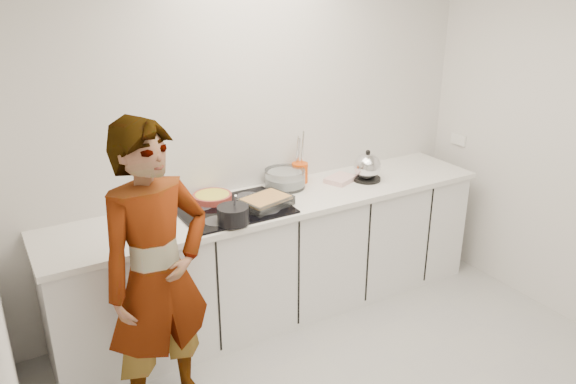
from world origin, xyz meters
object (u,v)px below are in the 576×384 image
cook (158,277)px  tart_dish (212,197)px  baking_dish (266,201)px  hob (233,209)px  saucepan (233,215)px  utensil_crock (300,173)px  kettle (367,168)px  mixing_bowl (285,179)px

cook → tart_dish: bearing=36.4°
baking_dish → tart_dish: bearing=134.3°
cook → baking_dish: bearing=14.2°
hob → saucepan: 0.25m
baking_dish → utensil_crock: 0.55m
utensil_crock → cook: 1.57m
baking_dish → utensil_crock: utensil_crock is taller
baking_dish → cook: size_ratio=0.21×
tart_dish → kettle: (1.19, -0.19, 0.06)m
mixing_bowl → cook: 1.42m
mixing_bowl → cook: size_ratio=0.22×
baking_dish → mixing_bowl: 0.41m
kettle → baking_dish: bearing=-174.5°
hob → utensil_crock: size_ratio=4.78×
hob → baking_dish: size_ratio=1.92×
mixing_bowl → utensil_crock: 0.16m
hob → saucepan: bearing=-115.0°
mixing_bowl → tart_dish: bearing=179.4°
baking_dish → cook: 1.02m
kettle → cook: 1.91m
tart_dish → cook: size_ratio=0.17×
saucepan → kettle: kettle is taller
mixing_bowl → utensil_crock: utensil_crock is taller
saucepan → baking_dish: saucepan is taller
baking_dish → kettle: 0.93m
saucepan → kettle: bearing=10.6°
saucepan → utensil_crock: 0.89m
baking_dish → utensil_crock: bearing=34.1°
hob → tart_dish: (-0.07, 0.20, 0.03)m
tart_dish → baking_dish: baking_dish is taller
tart_dish → cook: (-0.64, -0.74, -0.08)m
baking_dish → mixing_bowl: mixing_bowl is taller
utensil_crock → cook: cook is taller
baking_dish → mixing_bowl: size_ratio=0.95×
tart_dish → utensil_crock: bearing=2.6°
baking_dish → kettle: (0.92, 0.09, 0.05)m
saucepan → hob: bearing=65.0°
mixing_bowl → utensil_crock: size_ratio=2.61×
hob → saucepan: saucepan is taller
tart_dish → baking_dish: bearing=-45.7°
hob → kettle: kettle is taller
saucepan → kettle: (1.23, 0.23, 0.03)m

